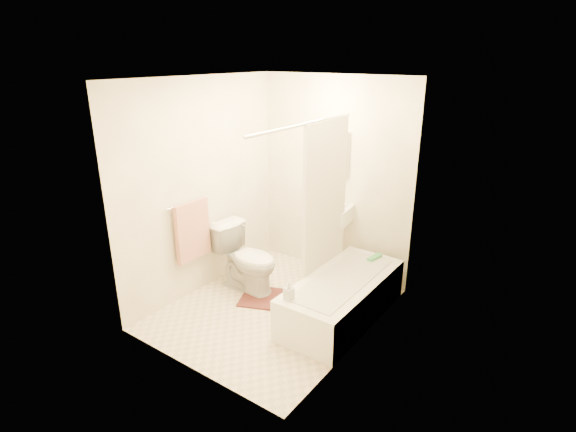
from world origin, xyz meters
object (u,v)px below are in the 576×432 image
Objects in this scene: bath_mat at (270,298)px; soap_bottle at (289,291)px; sink at (328,238)px; bathtub at (342,298)px; toilet at (247,259)px.

soap_bottle is (0.61, -0.48, 0.52)m from bath_mat.
sink reaches higher than soap_bottle.
soap_bottle is (-0.22, -0.65, 0.31)m from bathtub.
sink is at bearing 130.47° from bathtub.
bath_mat is at bearing -94.17° from toilet.
toilet is 0.50× the size of bathtub.
toilet is 0.78× the size of sink.
toilet is 4.43× the size of soap_bottle.
sink is at bearing 75.09° from bath_mat.
bathtub is at bearing -58.77° from sink.
sink reaches higher than bathtub.
sink is at bearing -32.21° from toilet.
toilet reaches higher than bath_mat.
sink is 1.02m from bath_mat.
bathtub is at bearing 11.53° from bath_mat.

